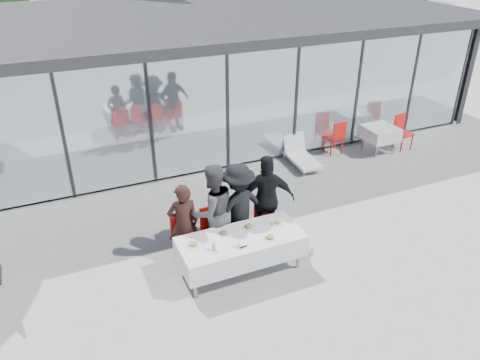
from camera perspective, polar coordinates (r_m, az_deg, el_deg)
name	(u,v)px	position (r m, az deg, el deg)	size (l,w,h in m)	color
ground	(258,267)	(8.91, 2.26, -10.61)	(90.00, 90.00, 0.00)	#A29F9A
pavilion	(207,50)	(15.63, -4.10, 15.52)	(14.80, 8.80, 3.44)	gray
dining_table	(241,247)	(8.51, 0.12, -8.15)	(2.26, 0.96, 0.75)	silver
diner_a	(183,224)	(8.70, -6.90, -5.29)	(0.59, 0.59, 1.62)	#311B15
diner_chair_a	(184,235)	(8.86, -6.82, -6.73)	(0.44, 0.44, 0.97)	red
diner_b	(213,211)	(8.77, -3.35, -3.77)	(0.92, 0.92, 1.88)	#4B4B4B
diner_chair_b	(213,228)	(9.00, -3.30, -5.92)	(0.44, 0.44, 0.97)	red
diner_c	(238,207)	(8.96, -0.22, -3.32)	(1.16, 1.16, 1.79)	black
diner_chair_c	(238,222)	(9.16, -0.25, -5.20)	(0.44, 0.44, 0.97)	red
diner_d	(267,199)	(9.17, 3.31, -2.35)	(1.09, 1.09, 1.85)	black
diner_chair_d	(266,216)	(9.38, 3.21, -4.36)	(0.44, 0.44, 0.97)	red
plate_a	(193,244)	(8.21, -5.73, -7.79)	(0.23, 0.23, 0.07)	white
plate_b	(224,233)	(8.44, -1.98, -6.49)	(0.23, 0.23, 0.07)	white
plate_c	(249,226)	(8.62, 1.15, -5.67)	(0.23, 0.23, 0.07)	white
plate_d	(277,222)	(8.77, 4.56, -5.12)	(0.23, 0.23, 0.07)	white
plate_extra	(270,237)	(8.35, 3.65, -6.99)	(0.23, 0.23, 0.07)	white
juice_bottle	(214,247)	(8.04, -3.20, -8.15)	(0.06, 0.06, 0.15)	#8AC552
drinking_glasses	(239,245)	(8.11, -0.14, -7.93)	(0.07, 0.07, 0.10)	silver
folded_eyeglasses	(243,247)	(8.14, 0.40, -8.15)	(0.14, 0.03, 0.01)	black
spare_table_right	(380,133)	(13.68, 16.70, 5.47)	(0.86, 0.86, 0.74)	silver
spare_chair_a	(402,130)	(14.15, 19.09, 5.80)	(0.51, 0.51, 0.97)	red
spare_chair_b	(336,136)	(13.24, 11.64, 5.27)	(0.49, 0.49, 0.97)	red
lounger	(300,154)	(12.65, 7.32, 3.14)	(0.69, 1.37, 0.72)	white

